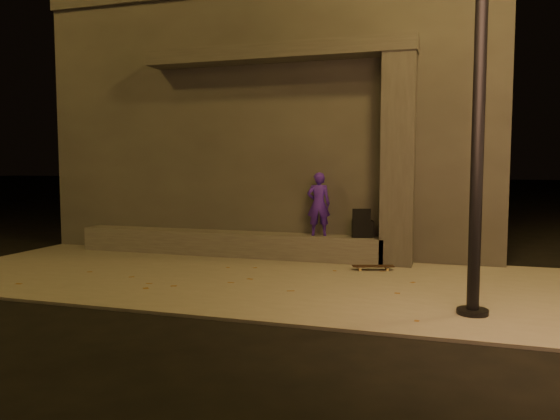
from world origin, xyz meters
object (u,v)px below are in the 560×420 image
(skateboarder, at_px, (319,204))
(skateboard, at_px, (373,267))
(column, at_px, (398,160))
(backpack, at_px, (362,227))

(skateboarder, relative_size, skateboard, 1.64)
(column, distance_m, skateboard, 1.88)
(skateboarder, bearing_deg, column, 167.02)
(column, xyz_separation_m, skateboarder, (-1.39, 0.00, -0.78))
(column, bearing_deg, skateboarder, 180.00)
(column, xyz_separation_m, backpack, (-0.60, 0.00, -1.17))
(column, height_order, skateboard, column)
(backpack, height_order, skateboard, backpack)
(backpack, xyz_separation_m, skateboard, (0.29, -0.65, -0.57))
(column, height_order, skateboarder, column)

